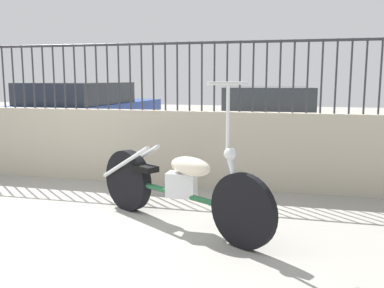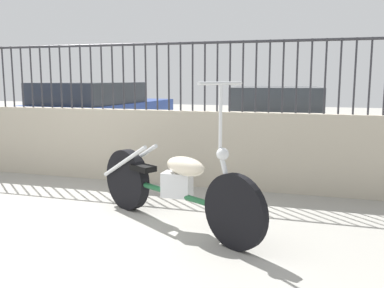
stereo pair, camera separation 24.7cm
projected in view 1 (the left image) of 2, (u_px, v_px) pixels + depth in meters
name	position (u px, v px, depth m)	size (l,w,h in m)	color
low_wall	(110.00, 145.00, 6.12)	(9.29, 0.18, 1.02)	#B2A893
fence_railing	(107.00, 67.00, 5.95)	(9.29, 0.04, 0.91)	#2D2D33
motorcycle_green	(170.00, 184.00, 4.28)	(2.04, 1.25, 1.44)	black
car_blue	(82.00, 113.00, 9.49)	(2.16, 4.70, 1.37)	black
car_white	(266.00, 120.00, 8.26)	(2.16, 4.12, 1.30)	black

